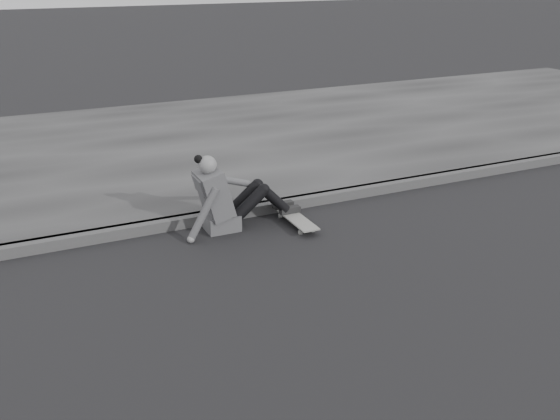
{
  "coord_description": "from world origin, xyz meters",
  "views": [
    {
      "loc": [
        -1.59,
        -3.69,
        2.76
      ],
      "look_at": [
        0.79,
        1.44,
        0.5
      ],
      "focal_mm": 40.0,
      "sensor_mm": 36.0,
      "label": 1
    }
  ],
  "objects": [
    {
      "name": "skateboard",
      "position": [
        1.29,
        2.09,
        0.07
      ],
      "size": [
        0.2,
        0.78,
        0.09
      ],
      "color": "gray",
      "rests_on": "ground"
    },
    {
      "name": "curb",
      "position": [
        0.0,
        2.58,
        0.06
      ],
      "size": [
        24.0,
        0.16,
        0.12
      ],
      "primitive_type": "cube",
      "color": "#444444",
      "rests_on": "ground"
    },
    {
      "name": "sidewalk",
      "position": [
        0.0,
        5.6,
        0.06
      ],
      "size": [
        24.0,
        6.0,
        0.12
      ],
      "primitive_type": "cube",
      "color": "#343434",
      "rests_on": "ground"
    },
    {
      "name": "seated_woman",
      "position": [
        0.56,
        2.33,
        0.36
      ],
      "size": [
        1.38,
        0.46,
        0.88
      ],
      "color": "#4E4E50",
      "rests_on": "ground"
    },
    {
      "name": "ground",
      "position": [
        0.0,
        0.0,
        0.0
      ],
      "size": [
        80.0,
        80.0,
        0.0
      ],
      "primitive_type": "plane",
      "color": "black",
      "rests_on": "ground"
    }
  ]
}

